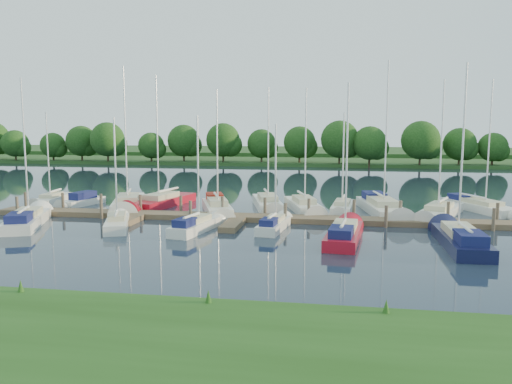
# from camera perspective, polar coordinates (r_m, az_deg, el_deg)

# --- Properties ---
(ground) EXTENTS (260.00, 260.00, 0.00)m
(ground) POSITION_cam_1_polar(r_m,az_deg,el_deg) (30.93, -4.63, -5.90)
(ground) COLOR #17212F
(ground) RESTS_ON ground
(near_bank) EXTENTS (90.00, 10.00, 0.50)m
(near_bank) POSITION_cam_1_polar(r_m,az_deg,el_deg) (16.56, -18.63, -17.47)
(near_bank) COLOR #1F4413
(near_bank) RESTS_ON ground
(dock) EXTENTS (40.00, 6.00, 0.40)m
(dock) POSITION_cam_1_polar(r_m,az_deg,el_deg) (37.87, -1.99, -3.10)
(dock) COLOR brown
(dock) RESTS_ON ground
(mooring_pilings) EXTENTS (38.24, 2.84, 2.00)m
(mooring_pilings) POSITION_cam_1_polar(r_m,az_deg,el_deg) (38.89, -1.67, -2.22)
(mooring_pilings) COLOR #473D33
(mooring_pilings) RESTS_ON ground
(far_shore) EXTENTS (180.00, 30.00, 0.60)m
(far_shore) POSITION_cam_1_polar(r_m,az_deg,el_deg) (104.68, 5.23, 3.67)
(far_shore) COLOR #22471B
(far_shore) RESTS_ON ground
(distant_hill) EXTENTS (220.00, 40.00, 1.40)m
(distant_hill) POSITION_cam_1_polar(r_m,az_deg,el_deg) (129.57, 6.01, 4.55)
(distant_hill) COLOR #2D4E22
(distant_hill) RESTS_ON ground
(treeline) EXTENTS (146.48, 9.56, 8.11)m
(treeline) POSITION_cam_1_polar(r_m,az_deg,el_deg) (92.02, 5.33, 5.51)
(treeline) COLOR #38281C
(treeline) RESTS_ON ground
(sailboat_n_0) EXTENTS (2.38, 6.98, 8.83)m
(sailboat_n_0) POSITION_cam_1_polar(r_m,az_deg,el_deg) (50.70, -22.33, -0.89)
(sailboat_n_0) COLOR silver
(sailboat_n_0) RESTS_ON ground
(motorboat) EXTENTS (2.56, 5.18, 1.53)m
(motorboat) POSITION_cam_1_polar(r_m,az_deg,el_deg) (48.31, -19.29, -1.07)
(motorboat) COLOR silver
(motorboat) RESTS_ON ground
(sailboat_n_2) EXTENTS (5.07, 10.09, 12.72)m
(sailboat_n_2) POSITION_cam_1_polar(r_m,az_deg,el_deg) (45.59, -14.42, -1.44)
(sailboat_n_2) COLOR silver
(sailboat_n_2) RESTS_ON ground
(sailboat_n_3) EXTENTS (3.97, 9.55, 12.05)m
(sailboat_n_3) POSITION_cam_1_polar(r_m,az_deg,el_deg) (45.69, -10.84, -1.31)
(sailboat_n_3) COLOR #A50F1F
(sailboat_n_3) RESTS_ON ground
(sailboat_n_4) EXTENTS (4.16, 8.17, 10.62)m
(sailboat_n_4) POSITION_cam_1_polar(r_m,az_deg,el_deg) (41.67, -4.45, -1.95)
(sailboat_n_4) COLOR silver
(sailboat_n_4) RESTS_ON ground
(sailboat_n_5) EXTENTS (3.75, 8.56, 10.92)m
(sailboat_n_5) POSITION_cam_1_polar(r_m,az_deg,el_deg) (44.08, 1.35, -1.49)
(sailboat_n_5) COLOR silver
(sailboat_n_5) RESTS_ON ground
(sailboat_n_6) EXTENTS (3.91, 8.42, 10.80)m
(sailboat_n_6) POSITION_cam_1_polar(r_m,az_deg,el_deg) (42.78, 5.51, -1.80)
(sailboat_n_6) COLOR silver
(sailboat_n_6) RESTS_ON ground
(sailboat_n_7) EXTENTS (2.10, 6.76, 8.65)m
(sailboat_n_7) POSITION_cam_1_polar(r_m,az_deg,el_deg) (42.86, 9.84, -1.87)
(sailboat_n_7) COLOR silver
(sailboat_n_7) RESTS_ON ground
(sailboat_n_8) EXTENTS (3.84, 10.24, 12.86)m
(sailboat_n_8) POSITION_cam_1_polar(r_m,az_deg,el_deg) (42.74, 14.22, -1.92)
(sailboat_n_8) COLOR silver
(sailboat_n_8) RESTS_ON ground
(sailboat_n_9) EXTENTS (4.93, 8.63, 11.14)m
(sailboat_n_9) POSITION_cam_1_polar(r_m,az_deg,el_deg) (42.07, 20.16, -2.39)
(sailboat_n_9) COLOR silver
(sailboat_n_9) RESTS_ON ground
(sailboat_n_10) EXTENTS (5.25, 8.86, 11.39)m
(sailboat_n_10) POSITION_cam_1_polar(r_m,az_deg,el_deg) (46.55, 24.40, -1.65)
(sailboat_n_10) COLOR silver
(sailboat_n_10) RESTS_ON ground
(sailboat_s_0) EXTENTS (4.59, 8.57, 11.04)m
(sailboat_s_0) POSITION_cam_1_polar(r_m,az_deg,el_deg) (40.07, -24.64, -3.01)
(sailboat_s_0) COLOR silver
(sailboat_s_0) RESTS_ON ground
(sailboat_s_1) EXTENTS (3.27, 6.18, 8.16)m
(sailboat_s_1) POSITION_cam_1_polar(r_m,az_deg,el_deg) (36.81, -15.57, -3.55)
(sailboat_s_1) COLOR silver
(sailboat_s_1) RESTS_ON ground
(sailboat_s_2) EXTENTS (2.50, 6.37, 8.26)m
(sailboat_s_2) POSITION_cam_1_polar(r_m,az_deg,el_deg) (34.59, -6.83, -3.95)
(sailboat_s_2) COLOR silver
(sailboat_s_2) RESTS_ON ground
(sailboat_s_3) EXTENTS (1.96, 5.93, 7.65)m
(sailboat_s_3) POSITION_cam_1_polar(r_m,az_deg,el_deg) (34.90, 2.09, -3.82)
(sailboat_s_3) COLOR silver
(sailboat_s_3) RESTS_ON ground
(sailboat_s_4) EXTENTS (2.62, 8.06, 10.26)m
(sailboat_s_4) POSITION_cam_1_polar(r_m,az_deg,el_deg) (32.16, 10.07, -4.87)
(sailboat_s_4) COLOR #A50F1F
(sailboat_s_4) RESTS_ON ground
(sailboat_s_5) EXTENTS (2.13, 8.79, 11.33)m
(sailboat_s_5) POSITION_cam_1_polar(r_m,az_deg,el_deg) (32.44, 22.25, -5.19)
(sailboat_s_5) COLOR #0F1133
(sailboat_s_5) RESTS_ON ground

